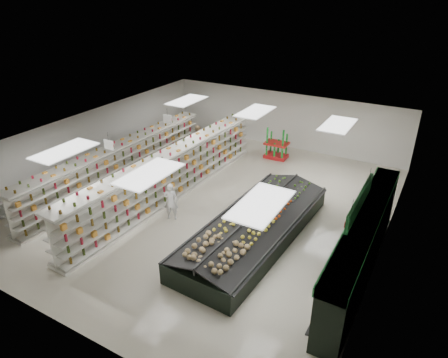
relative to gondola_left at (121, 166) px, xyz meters
The scene contains 16 objects.
floor 5.01m from the gondola_left, ahead, with size 16.00×16.00×0.00m, color beige.
ceiling 5.43m from the gondola_left, ahead, with size 14.00×16.00×0.02m, color white.
wall_back 9.74m from the gondola_left, 59.66° to the left, with size 14.00×0.02×3.20m, color silver.
wall_front 9.08m from the gondola_left, 57.17° to the right, with size 14.00×0.02×3.20m, color silver.
wall_left 2.23m from the gondola_left, 169.45° to the left, with size 0.02×16.00×3.20m, color silver.
wall_right 11.94m from the gondola_left, ahead, with size 0.02×16.00×3.20m, color silver.
produce_wall_case 11.50m from the gondola_left, ahead, with size 0.93×8.00×2.20m.
aisle_sign_near 2.68m from the gondola_left, 55.41° to the right, with size 0.52×0.06×0.75m.
aisle_sign_far 3.21m from the gondola_left, 65.06° to the left, with size 0.52×0.06×0.75m.
hortifruti_banner 11.34m from the gondola_left, ahead, with size 0.12×3.20×0.95m.
gondola_left is the anchor object (origin of this frame).
gondola_center 2.89m from the gondola_left, ahead, with size 1.37×12.55×2.17m.
produce_island 7.67m from the gondola_left, ahead, with size 3.22×7.93×1.17m.
soda_endcap 8.39m from the gondola_left, 51.13° to the left, with size 1.28×0.89×1.61m.
shopper_main 4.26m from the gondola_left, 19.91° to the right, with size 0.59×0.39×1.61m, color silver.
shopper_background 5.36m from the gondola_left, 79.52° to the left, with size 0.74×0.46×1.52m, color #94875B.
Camera 1 is at (7.91, -12.99, 8.79)m, focal length 32.00 mm.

